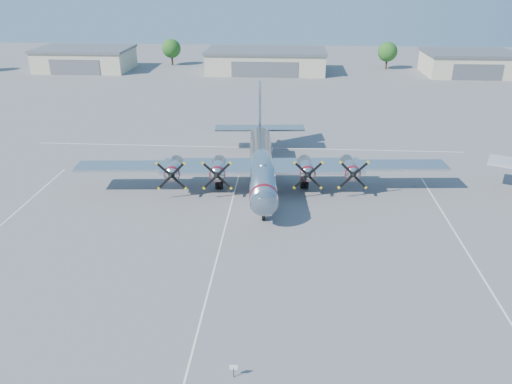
# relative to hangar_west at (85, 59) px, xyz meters

# --- Properties ---
(ground) EXTENTS (260.00, 260.00, 0.00)m
(ground) POSITION_rel_hangar_west_xyz_m (45.00, -81.96, -2.71)
(ground) COLOR #5E5E61
(ground) RESTS_ON ground
(parking_lines) EXTENTS (60.00, 50.08, 0.01)m
(parking_lines) POSITION_rel_hangar_west_xyz_m (45.00, -83.71, -2.71)
(parking_lines) COLOR silver
(parking_lines) RESTS_ON ground
(hangar_west) EXTENTS (22.60, 14.60, 5.40)m
(hangar_west) POSITION_rel_hangar_west_xyz_m (0.00, 0.00, 0.00)
(hangar_west) COLOR #BCB395
(hangar_west) RESTS_ON ground
(hangar_center) EXTENTS (28.60, 14.60, 5.40)m
(hangar_center) POSITION_rel_hangar_west_xyz_m (45.00, -0.00, -0.00)
(hangar_center) COLOR #BCB395
(hangar_center) RESTS_ON ground
(hangar_east) EXTENTS (20.60, 14.60, 5.40)m
(hangar_east) POSITION_rel_hangar_west_xyz_m (93.00, 0.00, 0.00)
(hangar_east) COLOR #BCB395
(hangar_east) RESTS_ON ground
(tree_west) EXTENTS (4.80, 4.80, 6.64)m
(tree_west) POSITION_rel_hangar_west_xyz_m (20.00, 8.04, 1.51)
(tree_west) COLOR #382619
(tree_west) RESTS_ON ground
(tree_east) EXTENTS (4.80, 4.80, 6.64)m
(tree_east) POSITION_rel_hangar_west_xyz_m (75.00, 6.04, 1.51)
(tree_east) COLOR #382619
(tree_east) RESTS_ON ground
(main_bomber_b29) EXTENTS (43.42, 31.42, 9.14)m
(main_bomber_b29) POSITION_rel_hangar_west_xyz_m (47.88, -69.37, -2.71)
(main_bomber_b29) COLOR silver
(main_bomber_b29) RESTS_ON ground
(info_placard) EXTENTS (0.49, 0.05, 0.94)m
(info_placard) POSITION_rel_hangar_west_xyz_m (47.95, -100.22, -2.05)
(info_placard) COLOR black
(info_placard) RESTS_ON ground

